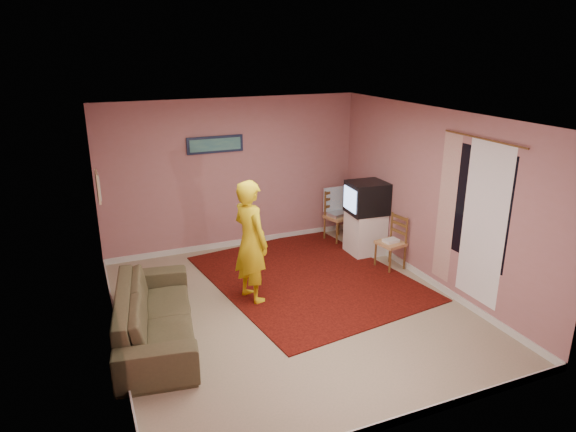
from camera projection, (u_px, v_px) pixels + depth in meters
name	position (u px, v px, depth m)	size (l,w,h in m)	color
ground	(290.00, 308.00, 7.02)	(5.00, 5.00, 0.00)	tan
wall_back	(233.00, 175.00, 8.79)	(4.50, 0.02, 2.60)	#A56C71
wall_front	(403.00, 304.00, 4.42)	(4.50, 0.02, 2.60)	#A56C71
wall_left	(107.00, 243.00, 5.78)	(0.02, 5.00, 2.60)	#A56C71
wall_right	(433.00, 199.00, 7.43)	(0.02, 5.00, 2.60)	#A56C71
ceiling	(290.00, 116.00, 6.19)	(4.50, 5.00, 0.02)	white
baseboard_back	(236.00, 243.00, 9.18)	(4.50, 0.02, 0.10)	silver
baseboard_front	(393.00, 422.00, 4.82)	(4.50, 0.02, 0.10)	silver
baseboard_left	(119.00, 339.00, 6.18)	(0.02, 5.00, 0.10)	silver
baseboard_right	(425.00, 277.00, 7.82)	(0.02, 5.00, 0.10)	silver
window	(478.00, 206.00, 6.59)	(0.01, 1.10, 1.50)	black
curtain_sheer	(484.00, 224.00, 6.52)	(0.01, 0.75, 2.10)	white
curtain_floral	(446.00, 209.00, 7.12)	(0.01, 0.35, 2.10)	beige
curtain_rod	(483.00, 139.00, 6.30)	(0.02, 0.02, 1.40)	brown
picture_back	(215.00, 145.00, 8.47)	(0.95, 0.04, 0.28)	#131B36
picture_left	(98.00, 187.00, 7.11)	(0.04, 0.38, 0.42)	beige
area_rug	(308.00, 278.00, 7.90)	(2.67, 3.34, 0.02)	black
tv_cabinet	(365.00, 233.00, 8.76)	(0.57, 0.52, 0.73)	white
crt_tv	(367.00, 198.00, 8.55)	(0.66, 0.60, 0.54)	black
chair_a	(338.00, 211.00, 9.29)	(0.50, 0.49, 0.50)	tan
dvd_player	(338.00, 214.00, 9.31)	(0.35, 0.25, 0.06)	#BCBCC1
blue_throw	(335.00, 199.00, 9.37)	(0.42, 0.05, 0.45)	#88B8DE
chair_b	(391.00, 237.00, 8.11)	(0.43, 0.45, 0.47)	tan
game_console	(391.00, 241.00, 8.13)	(0.23, 0.17, 0.05)	white
sofa	(155.00, 314.00, 6.20)	(2.24, 0.88, 0.65)	#4C462E
person	(251.00, 242.00, 7.00)	(0.63, 0.42, 1.73)	yellow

